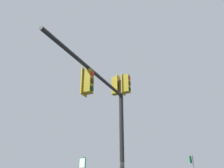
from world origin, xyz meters
TOP-DOWN VIEW (x-y plane):
  - signal_mast_assembly at (0.08, 1.86)m, footprint 1.44×6.00m

SIDE VIEW (x-z plane):
  - signal_mast_assembly at x=0.08m, z-range 1.44..8.11m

